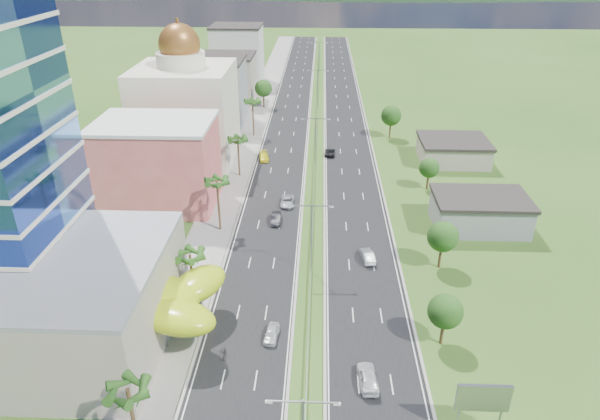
# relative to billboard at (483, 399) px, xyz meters

# --- Properties ---
(ground) EXTENTS (500.00, 500.00, 0.00)m
(ground) POSITION_rel_billboard_xyz_m (-17.00, 18.00, -4.42)
(ground) COLOR #2D5119
(ground) RESTS_ON ground
(road_left) EXTENTS (11.00, 260.00, 0.04)m
(road_left) POSITION_rel_billboard_xyz_m (-24.50, 108.00, -4.40)
(road_left) COLOR black
(road_left) RESTS_ON ground
(road_right) EXTENTS (11.00, 260.00, 0.04)m
(road_right) POSITION_rel_billboard_xyz_m (-9.50, 108.00, -4.40)
(road_right) COLOR black
(road_right) RESTS_ON ground
(sidewalk_left) EXTENTS (7.00, 260.00, 0.12)m
(sidewalk_left) POSITION_rel_billboard_xyz_m (-34.00, 108.00, -4.36)
(sidewalk_left) COLOR gray
(sidewalk_left) RESTS_ON ground
(median_guardrail) EXTENTS (0.10, 216.06, 0.76)m
(median_guardrail) POSITION_rel_billboard_xyz_m (-17.00, 89.99, -3.80)
(median_guardrail) COLOR gray
(median_guardrail) RESTS_ON ground
(streetlight_median_b) EXTENTS (6.04, 0.25, 11.00)m
(streetlight_median_b) POSITION_rel_billboard_xyz_m (-17.00, 28.00, 2.33)
(streetlight_median_b) COLOR gray
(streetlight_median_b) RESTS_ON ground
(streetlight_median_c) EXTENTS (6.04, 0.25, 11.00)m
(streetlight_median_c) POSITION_rel_billboard_xyz_m (-17.00, 68.00, 2.33)
(streetlight_median_c) COLOR gray
(streetlight_median_c) RESTS_ON ground
(streetlight_median_d) EXTENTS (6.04, 0.25, 11.00)m
(streetlight_median_d) POSITION_rel_billboard_xyz_m (-17.00, 113.00, 2.33)
(streetlight_median_d) COLOR gray
(streetlight_median_d) RESTS_ON ground
(streetlight_median_e) EXTENTS (6.04, 0.25, 11.00)m
(streetlight_median_e) POSITION_rel_billboard_xyz_m (-17.00, 158.00, 2.33)
(streetlight_median_e) COLOR gray
(streetlight_median_e) RESTS_ON ground
(mall_podium) EXTENTS (30.00, 24.00, 11.00)m
(mall_podium) POSITION_rel_billboard_xyz_m (-49.00, 12.00, 1.08)
(mall_podium) COLOR #A59B88
(mall_podium) RESTS_ON ground
(lime_canopy) EXTENTS (18.00, 15.00, 7.40)m
(lime_canopy) POSITION_rel_billboard_xyz_m (-37.00, 14.00, 0.57)
(lime_canopy) COLOR #A5C413
(lime_canopy) RESTS_ON ground
(pink_shophouse) EXTENTS (20.00, 15.00, 15.00)m
(pink_shophouse) POSITION_rel_billboard_xyz_m (-45.00, 50.00, 3.08)
(pink_shophouse) COLOR #CF5554
(pink_shophouse) RESTS_ON ground
(domed_building) EXTENTS (20.00, 20.00, 28.70)m
(domed_building) POSITION_rel_billboard_xyz_m (-45.00, 73.00, 6.93)
(domed_building) COLOR beige
(domed_building) RESTS_ON ground
(midrise_grey) EXTENTS (16.00, 15.00, 16.00)m
(midrise_grey) POSITION_rel_billboard_xyz_m (-44.00, 98.00, 3.58)
(midrise_grey) COLOR gray
(midrise_grey) RESTS_ON ground
(midrise_beige) EXTENTS (16.00, 15.00, 13.00)m
(midrise_beige) POSITION_rel_billboard_xyz_m (-44.00, 120.00, 2.08)
(midrise_beige) COLOR #A59B88
(midrise_beige) RESTS_ON ground
(midrise_white) EXTENTS (16.00, 15.00, 18.00)m
(midrise_white) POSITION_rel_billboard_xyz_m (-44.00, 143.00, 4.58)
(midrise_white) COLOR silver
(midrise_white) RESTS_ON ground
(billboard) EXTENTS (5.20, 0.35, 6.20)m
(billboard) POSITION_rel_billboard_xyz_m (0.00, 0.00, 0.00)
(billboard) COLOR gray
(billboard) RESTS_ON ground
(shed_near) EXTENTS (15.00, 10.00, 5.00)m
(shed_near) POSITION_rel_billboard_xyz_m (11.00, 43.00, -1.92)
(shed_near) COLOR gray
(shed_near) RESTS_ON ground
(shed_far) EXTENTS (14.00, 12.00, 4.40)m
(shed_far) POSITION_rel_billboard_xyz_m (13.00, 73.00, -2.22)
(shed_far) COLOR #A59B88
(shed_far) RESTS_ON ground
(palm_tree_a) EXTENTS (3.60, 3.60, 9.10)m
(palm_tree_a) POSITION_rel_billboard_xyz_m (-32.50, -4.00, 3.60)
(palm_tree_a) COLOR #47301C
(palm_tree_a) RESTS_ON ground
(palm_tree_b) EXTENTS (3.60, 3.60, 8.10)m
(palm_tree_b) POSITION_rel_billboard_xyz_m (-32.50, 20.00, 2.64)
(palm_tree_b) COLOR #47301C
(palm_tree_b) RESTS_ON ground
(palm_tree_c) EXTENTS (3.60, 3.60, 9.60)m
(palm_tree_c) POSITION_rel_billboard_xyz_m (-32.50, 40.00, 4.08)
(palm_tree_c) COLOR #47301C
(palm_tree_c) RESTS_ON ground
(palm_tree_d) EXTENTS (3.60, 3.60, 8.60)m
(palm_tree_d) POSITION_rel_billboard_xyz_m (-32.50, 63.00, 3.12)
(palm_tree_d) COLOR #47301C
(palm_tree_d) RESTS_ON ground
(palm_tree_e) EXTENTS (3.60, 3.60, 9.40)m
(palm_tree_e) POSITION_rel_billboard_xyz_m (-32.50, 88.00, 3.89)
(palm_tree_e) COLOR #47301C
(palm_tree_e) RESTS_ON ground
(leafy_tree_lfar) EXTENTS (4.90, 4.90, 8.05)m
(leafy_tree_lfar) POSITION_rel_billboard_xyz_m (-32.50, 113.00, 1.16)
(leafy_tree_lfar) COLOR #47301C
(leafy_tree_lfar) RESTS_ON ground
(leafy_tree_ra) EXTENTS (4.20, 4.20, 6.90)m
(leafy_tree_ra) POSITION_rel_billboard_xyz_m (-1.00, 13.00, 0.35)
(leafy_tree_ra) COLOR #47301C
(leafy_tree_ra) RESTS_ON ground
(leafy_tree_rb) EXTENTS (4.55, 4.55, 7.47)m
(leafy_tree_rb) POSITION_rel_billboard_xyz_m (2.00, 30.00, 0.76)
(leafy_tree_rb) COLOR #47301C
(leafy_tree_rb) RESTS_ON ground
(leafy_tree_rc) EXTENTS (3.85, 3.85, 6.33)m
(leafy_tree_rc) POSITION_rel_billboard_xyz_m (5.00, 58.00, -0.05)
(leafy_tree_rc) COLOR #47301C
(leafy_tree_rc) RESTS_ON ground
(leafy_tree_rd) EXTENTS (4.90, 4.90, 8.05)m
(leafy_tree_rd) POSITION_rel_billboard_xyz_m (1.00, 88.00, 1.16)
(leafy_tree_rd) COLOR #47301C
(leafy_tree_rd) RESTS_ON ground
(car_white_near_left) EXTENTS (1.94, 4.02, 1.32)m
(car_white_near_left) POSITION_rel_billboard_xyz_m (-21.50, 13.12, -3.72)
(car_white_near_left) COLOR silver
(car_white_near_left) RESTS_ON road_left
(car_dark_left) EXTENTS (1.67, 4.52, 1.48)m
(car_dark_left) POSITION_rel_billboard_xyz_m (-23.36, 43.00, -3.64)
(car_dark_left) COLOR black
(car_dark_left) RESTS_ON road_left
(car_silver_mid_left) EXTENTS (2.33, 4.95, 1.37)m
(car_silver_mid_left) POSITION_rel_billboard_xyz_m (-21.85, 49.84, -3.70)
(car_silver_mid_left) COLOR #ACAFB4
(car_silver_mid_left) RESTS_ON road_left
(car_yellow_far_left) EXTENTS (2.77, 5.17, 1.43)m
(car_yellow_far_left) POSITION_rel_billboard_xyz_m (-28.37, 72.14, -3.67)
(car_yellow_far_left) COLOR yellow
(car_yellow_far_left) RESTS_ON road_left
(car_white_near_right) EXTENTS (2.39, 5.15, 1.71)m
(car_white_near_right) POSITION_rel_billboard_xyz_m (-10.33, 6.06, -3.53)
(car_white_near_right) COLOR silver
(car_white_near_right) RESTS_ON road_right
(car_silver_right) EXTENTS (2.31, 4.84, 1.53)m
(car_silver_right) POSITION_rel_billboard_xyz_m (-8.54, 31.42, -3.61)
(car_silver_right) COLOR #95989C
(car_silver_right) RESTS_ON road_right
(car_dark_far_right) EXTENTS (2.54, 4.87, 1.31)m
(car_dark_far_right) POSITION_rel_billboard_xyz_m (-13.80, 75.49, -3.73)
(car_dark_far_right) COLOR black
(car_dark_far_right) RESTS_ON road_right
(motorcycle) EXTENTS (0.82, 2.14, 1.34)m
(motorcycle) POSITION_rel_billboard_xyz_m (-26.77, 9.76, -3.71)
(motorcycle) COLOR black
(motorcycle) RESTS_ON road_left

